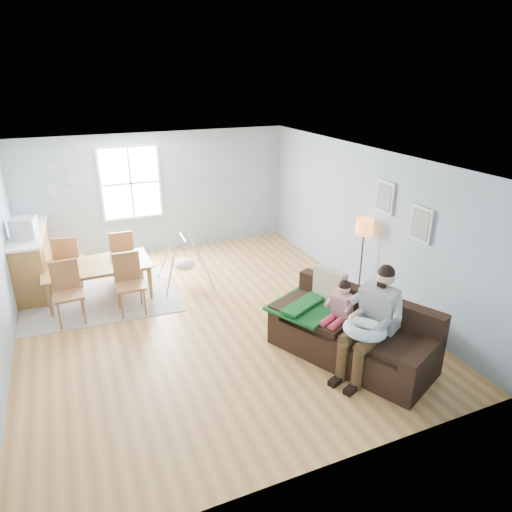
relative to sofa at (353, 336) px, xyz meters
name	(u,v)px	position (x,y,z in m)	size (l,w,h in m)	color
room	(202,177)	(-1.62, 1.89, 2.09)	(8.40, 9.40, 3.90)	#A9703C
window	(131,183)	(-2.22, 5.35, 1.32)	(1.32, 0.08, 1.62)	silver
pictures	(402,210)	(1.35, 0.84, 1.52)	(0.05, 1.34, 0.74)	silver
wall_plates	(60,181)	(-3.62, 5.36, 1.50)	(0.67, 0.02, 0.66)	#96ABB4
sofa	(353,336)	(0.00, 0.00, 0.00)	(1.88, 2.52, 0.94)	black
green_throw	(307,305)	(-0.41, 0.66, 0.26)	(1.05, 0.91, 0.04)	#135627
beige_pillow	(330,286)	(-0.04, 0.65, 0.52)	(0.15, 0.55, 0.55)	#C5B097
father	(372,319)	(0.01, -0.36, 0.48)	(1.15, 0.79, 1.52)	gray
nursing_pillow	(365,329)	(-0.15, -0.44, 0.39)	(0.58, 0.58, 0.16)	#A2BBCB
infant	(363,323)	(-0.17, -0.40, 0.48)	(0.31, 0.39, 0.15)	white
toddler	(339,306)	(-0.17, 0.16, 0.45)	(0.60, 0.47, 0.89)	silver
floor_lamp	(364,233)	(1.18, 1.54, 0.92)	(0.30, 0.30, 1.51)	black
storage_cube	(394,326)	(0.80, 0.09, -0.07)	(0.55, 0.52, 0.52)	white
rug	(102,297)	(-3.22, 3.39, -0.33)	(2.73, 2.08, 0.01)	gray
dining_table	(99,282)	(-3.22, 3.39, 0.00)	(1.88, 1.05, 0.66)	brown
chair_sw	(67,288)	(-3.75, 2.75, 0.27)	(0.49, 0.49, 1.04)	brown
chair_se	(129,278)	(-2.77, 2.70, 0.27)	(0.47, 0.47, 1.05)	brown
chair_nw	(68,258)	(-3.68, 4.08, 0.28)	(0.55, 0.55, 1.06)	brown
chair_ne	(122,252)	(-2.69, 4.03, 0.27)	(0.50, 0.50, 1.05)	brown
counter	(32,259)	(-4.32, 4.39, 0.24)	(0.70, 2.05, 1.13)	brown
monitor	(24,228)	(-4.32, 4.01, 0.99)	(0.46, 0.44, 0.37)	#B5B5BA
baby_swing	(185,264)	(-1.62, 3.35, 0.10)	(1.01, 1.02, 0.98)	#B5B5BA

